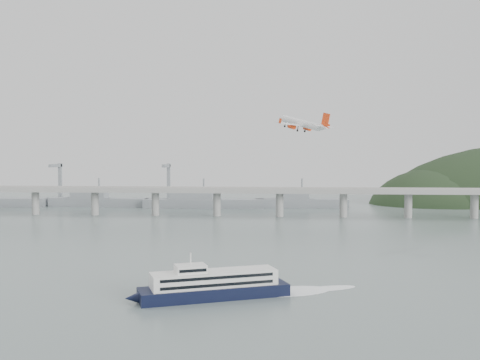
{
  "coord_description": "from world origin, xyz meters",
  "views": [
    {
      "loc": [
        23.69,
        -243.83,
        50.62
      ],
      "look_at": [
        0.0,
        55.0,
        36.0
      ],
      "focal_mm": 42.0,
      "sensor_mm": 36.0,
      "label": 1
    }
  ],
  "objects": [
    {
      "name": "ferry",
      "position": [
        -0.61,
        -51.57,
        4.41
      ],
      "size": [
        81.94,
        39.84,
        16.26
      ],
      "rotation": [
        0.0,
        0.0,
        0.38
      ],
      "color": "black",
      "rests_on": "ground"
    },
    {
      "name": "ground",
      "position": [
        0.0,
        0.0,
        0.0
      ],
      "size": [
        900.0,
        900.0,
        0.0
      ],
      "primitive_type": "plane",
      "color": "slate",
      "rests_on": "ground"
    },
    {
      "name": "distant_fleet",
      "position": [
        -155.36,
        265.08,
        6.22
      ],
      "size": [
        453.0,
        60.9,
        40.0
      ],
      "color": "gray",
      "rests_on": "ground"
    },
    {
      "name": "airliner",
      "position": [
        33.7,
        74.13,
        66.95
      ],
      "size": [
        32.42,
        34.5,
        12.12
      ],
      "rotation": [
        0.05,
        -0.22,
        2.29
      ],
      "color": "white",
      "rests_on": "ground"
    },
    {
      "name": "bridge",
      "position": [
        -1.15,
        200.0,
        17.65
      ],
      "size": [
        800.0,
        22.0,
        23.9
      ],
      "color": "#979794",
      "rests_on": "ground"
    }
  ]
}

